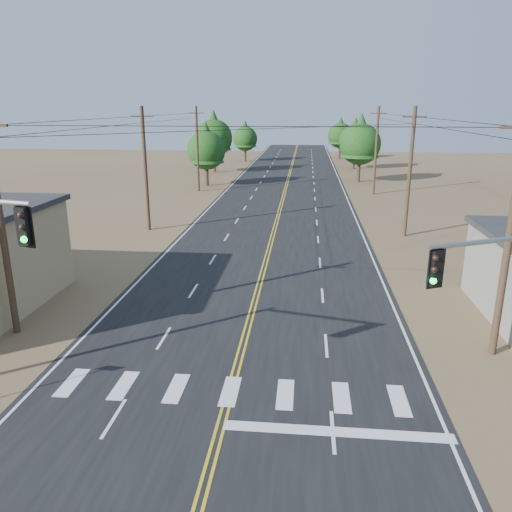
# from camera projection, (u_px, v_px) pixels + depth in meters

# --- Properties ---
(road) EXTENTS (15.00, 200.00, 0.02)m
(road) POSITION_uv_depth(u_px,v_px,m) (272.00, 239.00, 39.07)
(road) COLOR black
(road) RESTS_ON ground
(utility_pole_left_near) EXTENTS (1.80, 0.30, 10.00)m
(utility_pole_left_near) POSITION_uv_depth(u_px,v_px,m) (1.00, 223.00, 21.45)
(utility_pole_left_near) COLOR #4C3826
(utility_pole_left_near) RESTS_ON ground
(utility_pole_left_mid) EXTENTS (1.80, 0.30, 10.00)m
(utility_pole_left_mid) POSITION_uv_depth(u_px,v_px,m) (145.00, 168.00, 40.51)
(utility_pole_left_mid) COLOR #4C3826
(utility_pole_left_mid) RESTS_ON ground
(utility_pole_left_far) EXTENTS (1.80, 0.30, 10.00)m
(utility_pole_left_far) POSITION_uv_depth(u_px,v_px,m) (197.00, 149.00, 59.57)
(utility_pole_left_far) COLOR #4C3826
(utility_pole_left_far) RESTS_ON ground
(utility_pole_right_near) EXTENTS (1.80, 0.30, 10.00)m
(utility_pole_right_near) POSITION_uv_depth(u_px,v_px,m) (510.00, 235.00, 19.45)
(utility_pole_right_near) COLOR #4C3826
(utility_pole_right_near) RESTS_ON ground
(utility_pole_right_mid) EXTENTS (1.80, 0.30, 10.00)m
(utility_pole_right_mid) POSITION_uv_depth(u_px,v_px,m) (410.00, 172.00, 38.51)
(utility_pole_right_mid) COLOR #4C3826
(utility_pole_right_mid) RESTS_ON ground
(utility_pole_right_far) EXTENTS (1.80, 0.30, 10.00)m
(utility_pole_right_far) POSITION_uv_depth(u_px,v_px,m) (376.00, 150.00, 57.57)
(utility_pole_right_far) COLOR #4C3826
(utility_pole_right_far) RESTS_ON ground
(tree_left_near) EXTENTS (4.94, 4.94, 8.23)m
(tree_left_near) POSITION_uv_depth(u_px,v_px,m) (206.00, 146.00, 63.97)
(tree_left_near) COLOR #3F2D1E
(tree_left_near) RESTS_ON ground
(tree_left_mid) EXTENTS (5.73, 5.73, 9.54)m
(tree_left_mid) POSITION_uv_depth(u_px,v_px,m) (214.00, 134.00, 76.94)
(tree_left_mid) COLOR #3F2D1E
(tree_left_mid) RESTS_ON ground
(tree_left_far) EXTENTS (4.55, 4.55, 7.58)m
(tree_left_far) POSITION_uv_depth(u_px,v_px,m) (245.00, 136.00, 93.08)
(tree_left_far) COLOR #3F2D1E
(tree_left_far) RESTS_ON ground
(tree_right_near) EXTENTS (5.52, 5.52, 9.20)m
(tree_right_near) POSITION_uv_depth(u_px,v_px,m) (361.00, 140.00, 67.02)
(tree_right_near) COLOR #3F2D1E
(tree_right_near) RESTS_ON ground
(tree_right_mid) EXTENTS (5.04, 5.04, 8.41)m
(tree_right_mid) POSITION_uv_depth(u_px,v_px,m) (355.00, 137.00, 81.41)
(tree_right_mid) COLOR #3F2D1E
(tree_right_mid) RESTS_ON ground
(tree_right_far) EXTENTS (4.89, 4.89, 8.14)m
(tree_right_far) POSITION_uv_depth(u_px,v_px,m) (340.00, 133.00, 97.65)
(tree_right_far) COLOR #3F2D1E
(tree_right_far) RESTS_ON ground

